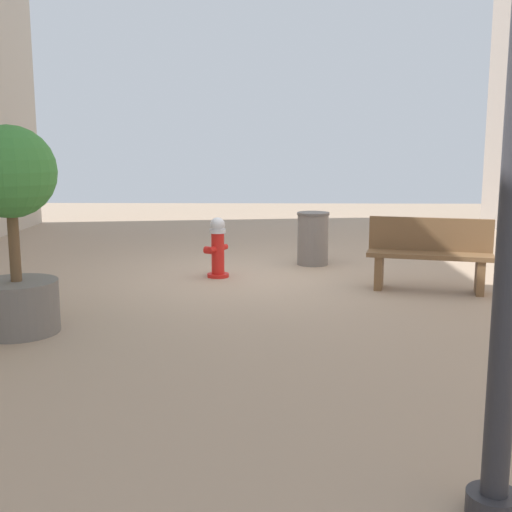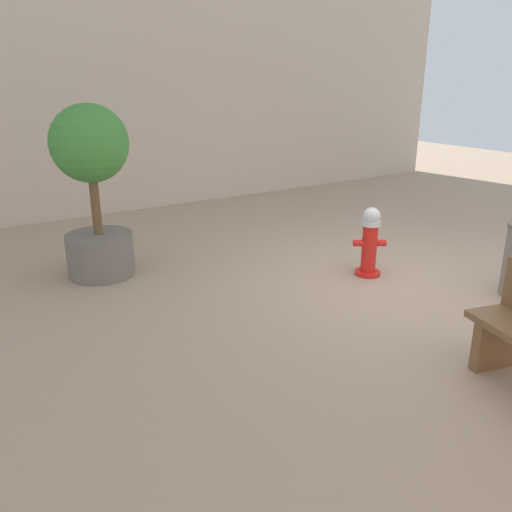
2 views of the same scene
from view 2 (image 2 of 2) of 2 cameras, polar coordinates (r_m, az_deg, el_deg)
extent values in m
plane|color=tan|center=(6.59, 15.73, -3.13)|extent=(23.40, 23.40, 0.00)
cylinder|color=red|center=(6.84, 11.94, -1.77)|extent=(0.32, 0.32, 0.05)
cylinder|color=red|center=(6.73, 12.13, 0.80)|extent=(0.19, 0.19, 0.60)
cylinder|color=silver|center=(6.64, 12.32, 3.49)|extent=(0.23, 0.23, 0.06)
sphere|color=silver|center=(6.62, 12.38, 4.24)|extent=(0.22, 0.22, 0.22)
cylinder|color=red|center=(6.68, 11.01, 1.38)|extent=(0.14, 0.15, 0.08)
cylinder|color=red|center=(6.75, 13.32, 1.38)|extent=(0.14, 0.15, 0.08)
cylinder|color=red|center=(6.87, 11.87, 1.45)|extent=(0.18, 0.17, 0.11)
cube|color=brown|center=(5.00, 24.32, -8.65)|extent=(0.19, 0.41, 0.45)
cylinder|color=slate|center=(6.90, -16.44, 0.18)|extent=(0.82, 0.82, 0.54)
cylinder|color=brown|center=(6.72, -16.98, 5.70)|extent=(0.11, 0.11, 0.83)
sphere|color=#3D8438|center=(6.60, -17.56, 11.53)|extent=(0.92, 0.92, 0.92)
camera|label=1|loc=(5.93, -82.09, -2.32)|focal=44.90mm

